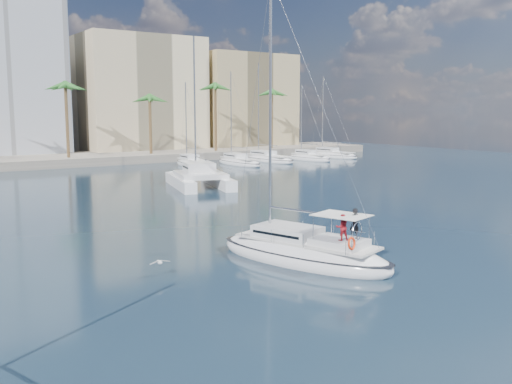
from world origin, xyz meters
TOP-DOWN VIEW (x-y plane):
  - ground at (0.00, 0.00)m, footprint 160.00×160.00m
  - quay at (0.00, 61.00)m, footprint 120.00×14.00m
  - building_beige at (22.00, 70.00)m, footprint 20.00×14.00m
  - building_tan_right at (42.00, 68.00)m, footprint 18.00×12.00m
  - palm_centre at (0.00, 57.00)m, footprint 3.60×3.60m
  - palm_right at (34.00, 57.00)m, footprint 3.60×3.60m
  - main_sloop at (0.99, -1.17)m, footprint 6.17×10.79m
  - catamaran at (10.50, 27.44)m, footprint 7.72×11.31m
  - seagull at (-6.34, 0.48)m, footprint 1.03×0.44m
  - moored_yacht_a at (20.00, 47.00)m, footprint 3.37×9.52m
  - moored_yacht_b at (26.50, 45.00)m, footprint 3.32×10.83m
  - moored_yacht_c at (33.00, 47.00)m, footprint 3.98×12.33m
  - moored_yacht_d at (39.50, 45.00)m, footprint 3.52×9.55m
  - moored_yacht_e at (46.00, 47.00)m, footprint 4.61×11.11m

SIDE VIEW (x-z plane):
  - ground at x=0.00m, z-range 0.00..0.00m
  - moored_yacht_a at x=20.00m, z-range -5.95..5.95m
  - moored_yacht_b at x=26.50m, z-range -6.86..6.86m
  - moored_yacht_c at x=33.00m, z-range -7.77..7.77m
  - moored_yacht_d at x=39.50m, z-range -5.95..5.95m
  - moored_yacht_e at x=46.00m, z-range -6.86..6.86m
  - main_sloop at x=0.99m, z-range -7.14..8.13m
  - quay at x=0.00m, z-range 0.00..1.20m
  - seagull at x=-6.34m, z-range 0.63..0.82m
  - catamaran at x=10.50m, z-range -6.52..8.72m
  - building_tan_right at x=42.00m, z-range 0.00..18.00m
  - building_beige at x=22.00m, z-range 0.00..20.00m
  - palm_centre at x=0.00m, z-range 4.13..16.43m
  - palm_right at x=34.00m, z-range 4.13..16.43m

